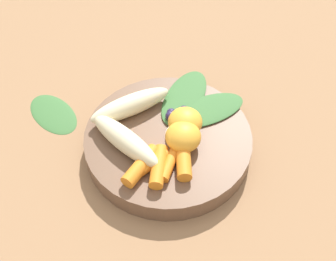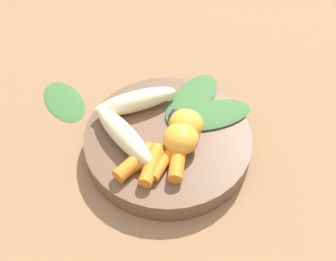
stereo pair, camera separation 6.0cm
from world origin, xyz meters
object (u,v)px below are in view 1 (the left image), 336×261
(banana_peeled_right, at_px, (130,105))
(orange_segment_near, at_px, (185,122))
(banana_peeled_left, at_px, (126,143))
(bowl, at_px, (168,142))
(kale_leaf_stray, at_px, (53,113))

(banana_peeled_right, height_order, orange_segment_near, orange_segment_near)
(banana_peeled_right, bearing_deg, banana_peeled_left, 59.14)
(banana_peeled_left, bearing_deg, banana_peeled_right, 131.57)
(banana_peeled_left, height_order, banana_peeled_right, same)
(bowl, height_order, banana_peeled_left, banana_peeled_left)
(banana_peeled_right, xyz_separation_m, orange_segment_near, (-0.06, 0.06, 0.00))
(bowl, height_order, orange_segment_near, orange_segment_near)
(bowl, distance_m, banana_peeled_right, 0.08)
(orange_segment_near, bearing_deg, banana_peeled_right, -44.40)
(orange_segment_near, bearing_deg, banana_peeled_left, 2.61)
(banana_peeled_left, bearing_deg, kale_leaf_stray, -174.09)
(bowl, xyz_separation_m, orange_segment_near, (-0.03, 0.00, 0.03))
(bowl, relative_size, orange_segment_near, 4.93)
(kale_leaf_stray, bearing_deg, banana_peeled_right, -142.59)
(banana_peeled_left, xyz_separation_m, orange_segment_near, (-0.09, -0.00, 0.00))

